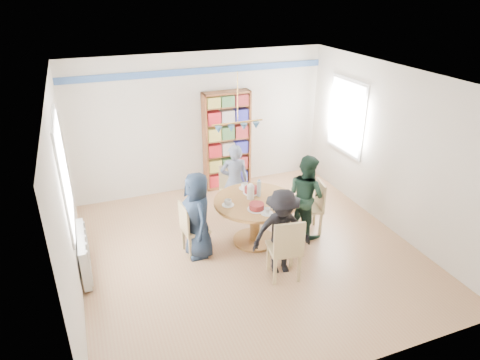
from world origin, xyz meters
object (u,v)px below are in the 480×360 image
dining_table (255,211)px  bookshelf (227,141)px  chair_right (314,204)px  chair_near (286,247)px  chair_left (191,226)px  radiator (84,253)px  person_near (282,232)px  person_left (198,215)px  chair_far (230,188)px  person_far (234,181)px  person_right (306,195)px

dining_table → bookshelf: (0.28, 2.12, 0.41)m
dining_table → chair_right: size_ratio=1.45×
chair_near → bookshelf: size_ratio=0.50×
chair_left → chair_right: chair_right is taller
dining_table → chair_near: 1.06m
radiator → dining_table: 2.61m
person_near → bookshelf: 3.00m
radiator → person_left: 1.69m
radiator → chair_right: size_ratio=1.12×
chair_far → person_far: 0.27m
radiator → chair_right: (3.64, -0.12, 0.14)m
radiator → chair_far: chair_far is taller
person_far → radiator: bearing=30.1°
dining_table → bookshelf: 2.18m
person_far → person_right: bearing=146.5°
chair_right → person_far: person_far is taller
chair_right → chair_far: bearing=133.9°
radiator → dining_table: bearing=-1.8°
chair_left → person_near: (1.08, -0.90, 0.18)m
radiator → dining_table: (2.60, -0.08, 0.21)m
radiator → chair_near: size_ratio=1.02×
dining_table → person_right: (0.89, -0.04, 0.14)m
person_right → person_near: person_right is taller
chair_far → dining_table: bearing=-88.6°
person_far → bookshelf: 1.29m
chair_left → bookshelf: size_ratio=0.44×
dining_table → chair_near: (0.02, -1.06, -0.02)m
chair_far → person_left: person_left is taller
dining_table → person_near: person_near is taller
chair_left → person_far: (1.02, 0.85, 0.21)m
radiator → person_left: bearing=-3.7°
person_left → bookshelf: (1.23, 2.15, 0.28)m
person_far → person_near: bearing=104.7°
dining_table → person_left: person_left is taller
chair_near → person_far: size_ratio=0.72×
dining_table → chair_left: size_ratio=1.51×
chair_far → person_left: (-0.92, -1.10, 0.20)m
chair_far → person_right: size_ratio=0.63×
radiator → person_right: (3.49, -0.12, 0.34)m
chair_far → person_right: bearing=-50.6°
radiator → bookshelf: size_ratio=0.51×
radiator → bookshelf: bearing=35.3°
person_right → person_near: size_ratio=1.06×
dining_table → person_right: size_ratio=0.94×
chair_left → chair_far: 1.44m
dining_table → chair_far: size_ratio=1.49×
person_left → person_near: person_left is taller
radiator → person_right: size_ratio=0.72×
radiator → chair_right: chair_right is taller
person_right → person_left: bearing=75.8°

